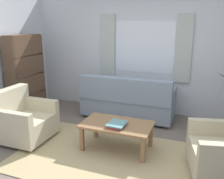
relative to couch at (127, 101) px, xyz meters
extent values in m
plane|color=#6B6056|center=(0.19, -1.63, -0.37)|extent=(6.24, 6.24, 0.00)
cube|color=silver|center=(0.19, 0.63, 0.93)|extent=(5.32, 0.12, 2.60)
cube|color=white|center=(0.19, 0.57, 1.08)|extent=(1.30, 0.01, 1.10)
cube|color=#B2BCB2|center=(-0.64, 0.54, 1.08)|extent=(0.32, 0.06, 1.40)
cube|color=#B2BCB2|center=(1.02, 0.54, 1.08)|extent=(0.32, 0.06, 1.40)
cube|color=tan|center=(0.19, -1.63, -0.36)|extent=(2.76, 1.79, 0.01)
cube|color=gray|center=(0.00, 0.07, -0.12)|extent=(1.90, 0.80, 0.38)
cube|color=gray|center=(0.00, -0.25, 0.31)|extent=(1.90, 0.20, 0.48)
cube|color=gray|center=(0.87, 0.07, 0.19)|extent=(0.16, 0.80, 0.24)
cube|color=gray|center=(-0.87, 0.07, 0.19)|extent=(0.16, 0.80, 0.24)
cylinder|color=olive|center=(0.85, 0.37, -0.34)|extent=(0.06, 0.06, 0.06)
cylinder|color=olive|center=(-0.85, 0.37, -0.34)|extent=(0.06, 0.06, 0.06)
cylinder|color=olive|center=(0.85, -0.23, -0.34)|extent=(0.06, 0.06, 0.06)
cylinder|color=olive|center=(-0.85, -0.23, -0.34)|extent=(0.06, 0.06, 0.06)
cube|color=#BCB293|center=(-1.32, -1.57, -0.13)|extent=(0.81, 0.85, 0.36)
cube|color=#BCB293|center=(-1.65, -1.57, 0.28)|extent=(0.19, 0.84, 0.46)
cube|color=#BCB293|center=(-1.32, -1.93, 0.16)|extent=(0.80, 0.13, 0.22)
cube|color=#BCB293|center=(-1.32, -1.21, 0.16)|extent=(0.80, 0.13, 0.22)
cylinder|color=olive|center=(-1.00, -1.91, -0.34)|extent=(0.05, 0.05, 0.06)
cylinder|color=olive|center=(-1.00, -1.23, -0.34)|extent=(0.05, 0.05, 0.06)
cylinder|color=olive|center=(-1.64, -1.23, -0.34)|extent=(0.05, 0.05, 0.06)
cube|color=#BCB293|center=(1.78, -1.50, -0.13)|extent=(0.97, 1.00, 0.36)
cube|color=#BCB293|center=(1.70, -1.15, 0.16)|extent=(0.81, 0.30, 0.22)
cylinder|color=olive|center=(1.39, -1.24, -0.34)|extent=(0.05, 0.05, 0.06)
cube|color=olive|center=(0.25, -1.33, 0.05)|extent=(1.10, 0.64, 0.04)
cube|color=olive|center=(-0.24, -1.59, -0.17)|extent=(0.06, 0.06, 0.40)
cube|color=olive|center=(0.74, -1.59, -0.17)|extent=(0.06, 0.06, 0.40)
cube|color=olive|center=(-0.24, -1.07, -0.17)|extent=(0.06, 0.06, 0.40)
cube|color=olive|center=(0.74, -1.07, -0.17)|extent=(0.06, 0.06, 0.40)
cube|color=#B23833|center=(0.27, -1.42, 0.09)|extent=(0.23, 0.30, 0.03)
cube|color=#5B8E93|center=(0.28, -1.42, 0.11)|extent=(0.28, 0.32, 0.02)
cube|color=brown|center=(-2.19, -0.01, 0.48)|extent=(0.30, 0.04, 1.70)
cube|color=brown|center=(-2.19, -0.91, 0.48)|extent=(0.30, 0.04, 1.70)
cube|color=brown|center=(-2.05, -0.46, 0.48)|extent=(0.02, 0.90, 1.70)
cube|color=brown|center=(-2.19, -0.46, -0.36)|extent=(0.30, 0.86, 0.02)
cube|color=brown|center=(-2.19, -0.46, 0.07)|extent=(0.30, 0.86, 0.02)
cube|color=brown|center=(-2.19, -0.46, 0.49)|extent=(0.30, 0.86, 0.02)
cube|color=brown|center=(-2.19, -0.46, 0.92)|extent=(0.30, 0.86, 0.02)
cube|color=brown|center=(-2.19, -0.46, 1.34)|extent=(0.30, 0.86, 0.02)
cube|color=#2D2D33|center=(-2.19, -0.12, 0.63)|extent=(0.27, 0.10, 0.25)
cube|color=#335199|center=(-2.19, -0.21, 0.60)|extent=(0.25, 0.06, 0.19)
cube|color=#387F4C|center=(-2.19, -0.28, 0.63)|extent=(0.28, 0.07, 0.25)
cube|color=#387F4C|center=(-2.19, -0.37, 0.60)|extent=(0.28, 0.08, 0.19)
cube|color=gold|center=(-2.19, -0.46, 0.64)|extent=(0.26, 0.06, 0.28)
cube|color=#B23833|center=(-2.19, -0.52, 0.60)|extent=(0.26, 0.05, 0.20)
cube|color=#387F4C|center=(-2.19, -0.60, 0.65)|extent=(0.28, 0.09, 0.29)
cube|color=#387F4C|center=(-2.19, -0.69, 0.64)|extent=(0.26, 0.07, 0.28)
camera|label=1|loc=(1.44, -4.69, 1.62)|focal=39.33mm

